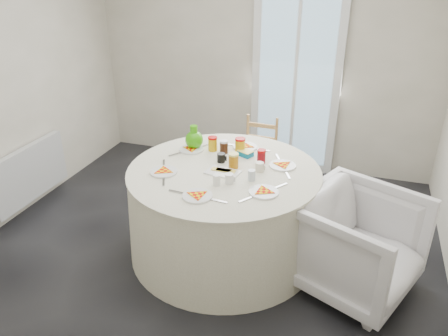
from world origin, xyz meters
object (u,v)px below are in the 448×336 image
(radiator, at_px, (30,173))
(green_pitcher, at_px, (194,140))
(armchair, at_px, (356,244))
(table, at_px, (224,212))
(wooden_chair, at_px, (257,152))

(radiator, bearing_deg, green_pitcher, 8.16)
(armchair, bearing_deg, table, 106.74)
(armchair, height_order, green_pitcher, green_pitcher)
(radiator, bearing_deg, wooden_chair, 26.06)
(radiator, height_order, table, table)
(table, distance_m, wooden_chair, 1.12)
(radiator, distance_m, wooden_chair, 2.34)
(armchair, bearing_deg, radiator, 109.87)
(table, bearing_deg, green_pitcher, 139.93)
(green_pitcher, bearing_deg, armchair, -12.82)
(radiator, relative_size, green_pitcher, 4.76)
(wooden_chair, height_order, green_pitcher, green_pitcher)
(green_pitcher, bearing_deg, wooden_chair, 67.64)
(table, height_order, wooden_chair, wooden_chair)
(radiator, xyz_separation_m, table, (2.09, -0.08, -0.01))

